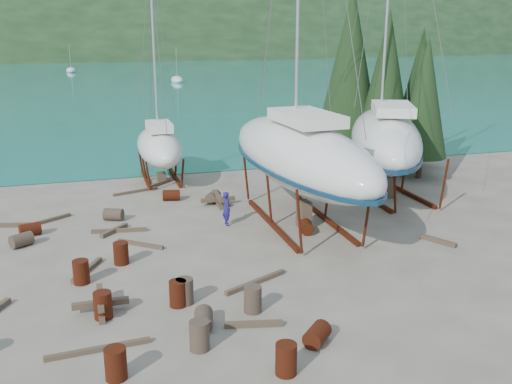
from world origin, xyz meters
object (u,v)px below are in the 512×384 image
object	(u,v)px
large_sailboat_far	(385,138)
worker	(227,208)
small_sailboat_shore	(159,146)
large_sailboat_near	(300,154)

from	to	relation	value
large_sailboat_far	worker	distance (m)	10.12
large_sailboat_far	worker	xyz separation A→B (m)	(-9.49, -2.62, -2.35)
small_sailboat_shore	worker	distance (m)	9.45
large_sailboat_far	small_sailboat_shore	world-z (taller)	large_sailboat_far
large_sailboat_far	worker	size ratio (longest dim) A/B	12.00
large_sailboat_far	small_sailboat_shore	distance (m)	13.19
large_sailboat_near	worker	xyz separation A→B (m)	(-3.32, 0.70, -2.53)
large_sailboat_near	large_sailboat_far	xyz separation A→B (m)	(6.17, 3.32, -0.18)
large_sailboat_near	small_sailboat_shore	distance (m)	11.24
large_sailboat_near	large_sailboat_far	bearing A→B (deg)	24.24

